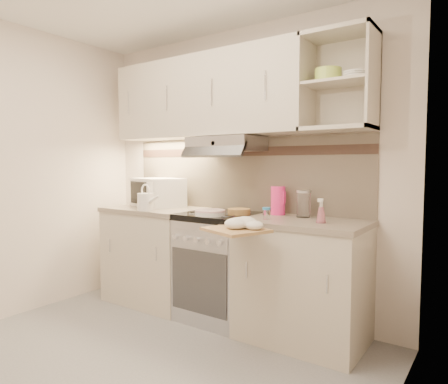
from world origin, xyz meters
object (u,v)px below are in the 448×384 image
object	(u,v)px
watering_can	(146,201)
cutting_board	(236,230)
electric_range	(220,266)
plate_stack	(210,213)
glass_jar	(303,204)
spray_bottle	(321,213)
microwave	(158,192)
pink_pitcher	(278,200)

from	to	relation	value
watering_can	cutting_board	size ratio (longest dim) A/B	0.74
electric_range	cutting_board	bearing A→B (deg)	-45.92
plate_stack	glass_jar	world-z (taller)	glass_jar
plate_stack	spray_bottle	world-z (taller)	spray_bottle
microwave	cutting_board	xyz separation A→B (m)	(1.29, -0.59, -0.17)
microwave	cutting_board	world-z (taller)	microwave
watering_can	pink_pitcher	xyz separation A→B (m)	(1.10, 0.40, 0.03)
watering_can	cutting_board	world-z (taller)	watering_can
spray_bottle	plate_stack	bearing A→B (deg)	173.40
microwave	watering_can	xyz separation A→B (m)	(0.16, -0.31, -0.05)
glass_jar	spray_bottle	size ratio (longest dim) A/B	1.15
spray_bottle	cutting_board	xyz separation A→B (m)	(-0.42, -0.44, -0.10)
microwave	spray_bottle	xyz separation A→B (m)	(1.72, -0.15, -0.07)
pink_pitcher	electric_range	bearing A→B (deg)	-150.41
microwave	watering_can	bearing A→B (deg)	-46.06
plate_stack	cutting_board	xyz separation A→B (m)	(0.45, -0.32, -0.05)
electric_range	microwave	xyz separation A→B (m)	(-0.81, 0.09, 0.59)
glass_jar	watering_can	bearing A→B (deg)	-164.40
watering_can	pink_pitcher	bearing A→B (deg)	29.69
electric_range	pink_pitcher	bearing A→B (deg)	21.63
electric_range	watering_can	distance (m)	0.87
electric_range	spray_bottle	bearing A→B (deg)	-3.79
microwave	cutting_board	distance (m)	1.43
watering_can	plate_stack	xyz separation A→B (m)	(0.68, 0.04, -0.06)
microwave	plate_stack	distance (m)	0.89
spray_bottle	glass_jar	bearing A→B (deg)	122.44
plate_stack	spray_bottle	size ratio (longest dim) A/B	1.34
pink_pitcher	cutting_board	size ratio (longest dim) A/B	0.62
electric_range	glass_jar	world-z (taller)	glass_jar
plate_stack	glass_jar	distance (m)	0.74
glass_jar	spray_bottle	bearing A→B (deg)	-43.19
glass_jar	microwave	bearing A→B (deg)	-177.68
glass_jar	cutting_board	bearing A→B (deg)	-107.07
cutting_board	watering_can	bearing A→B (deg)	-173.44
spray_bottle	watering_can	bearing A→B (deg)	171.56
microwave	pink_pitcher	distance (m)	1.26
plate_stack	pink_pitcher	size ratio (longest dim) A/B	1.05
electric_range	microwave	distance (m)	1.00
plate_stack	cutting_board	world-z (taller)	plate_stack
microwave	spray_bottle	bearing A→B (deg)	11.74
pink_pitcher	watering_can	bearing A→B (deg)	-152.01
pink_pitcher	cutting_board	bearing A→B (deg)	-79.25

